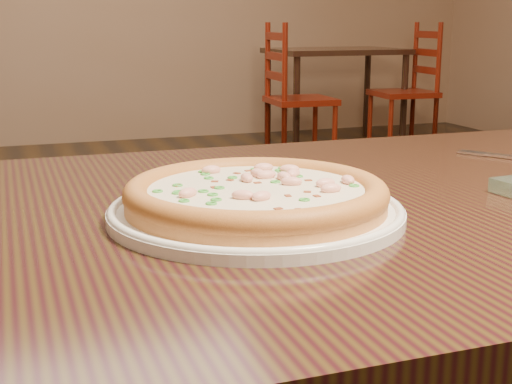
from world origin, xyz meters
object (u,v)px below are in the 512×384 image
object	(u,v)px
plate	(256,211)
bg_table_right	(335,61)
pizza	(256,194)
chair_c	(293,99)
chair_d	(410,92)
hero_table	(333,275)

from	to	relation	value
plate	bg_table_right	world-z (taller)	plate
plate	pizza	xyz separation A→B (m)	(0.00, 0.00, 0.02)
chair_c	pizza	bearing A→B (deg)	-113.10
pizza	chair_d	distance (m)	4.77
hero_table	chair_c	distance (m)	4.02
chair_c	hero_table	bearing A→B (deg)	-111.81
hero_table	pizza	distance (m)	0.18
chair_c	chair_d	distance (m)	1.04
hero_table	bg_table_right	bearing A→B (deg)	64.21
hero_table	pizza	world-z (taller)	pizza
chair_d	plate	bearing A→B (deg)	-123.65
plate	chair_c	xyz separation A→B (m)	(1.61, 3.78, -0.32)
bg_table_right	chair_c	bearing A→B (deg)	-134.58
plate	chair_c	size ratio (longest dim) A/B	0.34
hero_table	bg_table_right	distance (m)	4.83
pizza	bg_table_right	world-z (taller)	pizza
hero_table	chair_c	size ratio (longest dim) A/B	1.26
bg_table_right	chair_c	size ratio (longest dim) A/B	1.05
bg_table_right	chair_c	xyz separation A→B (m)	(-0.61, -0.62, -0.22)
plate	bg_table_right	bearing A→B (deg)	63.20
pizza	chair_d	xyz separation A→B (m)	(2.64, 3.96, -0.34)
bg_table_right	plate	bearing A→B (deg)	-116.80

